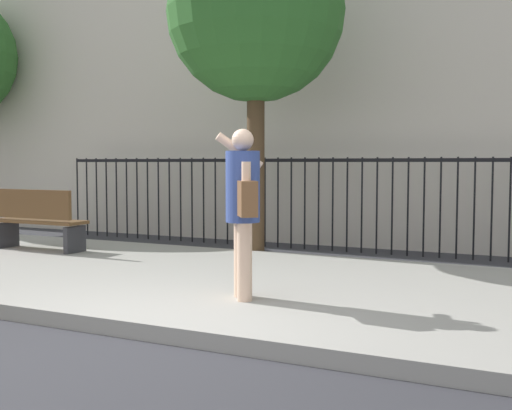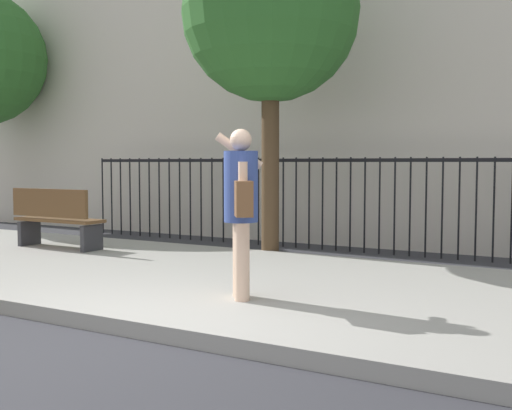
{
  "view_description": "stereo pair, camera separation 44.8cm",
  "coord_description": "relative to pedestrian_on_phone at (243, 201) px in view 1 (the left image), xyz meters",
  "views": [
    {
      "loc": [
        3.14,
        -4.3,
        1.51
      ],
      "look_at": [
        0.28,
        1.55,
        1.07
      ],
      "focal_mm": 44.26,
      "sensor_mm": 36.0,
      "label": 1
    },
    {
      "loc": [
        3.54,
        -4.09,
        1.51
      ],
      "look_at": [
        0.28,
        1.55,
        1.07
      ],
      "focal_mm": 44.26,
      "sensor_mm": 36.0,
      "label": 2
    }
  ],
  "objects": [
    {
      "name": "iron_fence",
      "position": [
        -0.3,
        4.67,
        -0.11
      ],
      "size": [
        12.03,
        0.04,
        1.6
      ],
      "color": "black",
      "rests_on": "ground"
    },
    {
      "name": "ground_plane",
      "position": [
        -0.3,
        -1.23,
        -1.14
      ],
      "size": [
        60.0,
        60.0,
        0.0
      ],
      "primitive_type": "plane",
      "color": "#333338"
    },
    {
      "name": "street_tree_near",
      "position": [
        -1.46,
        3.27,
        2.64
      ],
      "size": [
        2.72,
        2.72,
        5.16
      ],
      "color": "#4C3823",
      "rests_on": "ground"
    },
    {
      "name": "street_bench",
      "position": [
        -4.47,
        1.69,
        -0.48
      ],
      "size": [
        1.6,
        0.45,
        0.95
      ],
      "color": "brown",
      "rests_on": "sidewalk"
    },
    {
      "name": "pedestrian_on_phone",
      "position": [
        0.0,
        0.0,
        0.0
      ],
      "size": [
        0.65,
        0.71,
        1.69
      ],
      "color": "beige",
      "rests_on": "sidewalk"
    },
    {
      "name": "sidewalk",
      "position": [
        -0.3,
        0.97,
        -1.06
      ],
      "size": [
        28.0,
        4.4,
        0.15
      ],
      "primitive_type": "cube",
      "color": "#9E9B93",
      "rests_on": "ground"
    }
  ]
}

